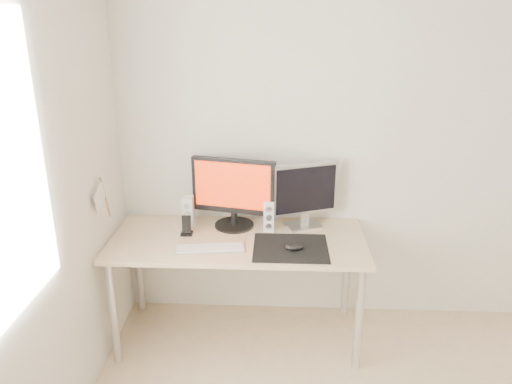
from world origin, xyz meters
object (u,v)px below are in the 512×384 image
object	(u,v)px
speaker_left	(188,212)
main_monitor	(233,191)
mouse	(294,247)
speaker_right	(269,215)
second_monitor	(305,192)
keyboard	(210,248)
phone_dock	(187,229)
desk	(238,249)

from	to	relation	value
speaker_left	main_monitor	bearing A→B (deg)	2.26
mouse	speaker_right	world-z (taller)	speaker_right
second_monitor	keyboard	size ratio (longest dim) A/B	1.01
mouse	phone_dock	bearing A→B (deg)	164.35
speaker_right	phone_dock	distance (m)	0.53
second_monitor	phone_dock	distance (m)	0.79
mouse	second_monitor	size ratio (longest dim) A/B	0.26
desk	phone_dock	bearing A→B (deg)	173.55
mouse	keyboard	size ratio (longest dim) A/B	0.26
mouse	speaker_right	bearing A→B (deg)	119.05
mouse	speaker_left	world-z (taller)	speaker_left
desk	second_monitor	xyz separation A→B (m)	(0.42, 0.20, 0.32)
desk	speaker_left	world-z (taller)	speaker_left
desk	speaker_left	distance (m)	0.42
speaker_right	keyboard	world-z (taller)	speaker_right
desk	keyboard	size ratio (longest dim) A/B	3.70
mouse	keyboard	bearing A→B (deg)	-178.47
mouse	keyboard	distance (m)	0.50
speaker_left	phone_dock	xyz separation A→B (m)	(0.01, -0.13, -0.07)
speaker_right	main_monitor	bearing A→B (deg)	169.18
second_monitor	phone_dock	size ratio (longest dim) A/B	3.33
desk	main_monitor	distance (m)	0.38
second_monitor	phone_dock	world-z (taller)	second_monitor
speaker_right	second_monitor	bearing A→B (deg)	16.82
phone_dock	speaker_right	bearing A→B (deg)	10.27
mouse	desk	world-z (taller)	mouse
keyboard	second_monitor	bearing A→B (deg)	32.57
desk	speaker_left	xyz separation A→B (m)	(-0.34, 0.16, 0.18)
mouse	keyboard	xyz separation A→B (m)	(-0.50, -0.01, -0.02)
mouse	speaker_right	size ratio (longest dim) A/B	0.53
desk	second_monitor	bearing A→B (deg)	25.55
desk	main_monitor	xyz separation A→B (m)	(-0.04, 0.18, 0.33)
main_monitor	second_monitor	bearing A→B (deg)	3.13
phone_dock	main_monitor	bearing A→B (deg)	25.56
second_monitor	main_monitor	bearing A→B (deg)	-176.87
speaker_left	mouse	bearing A→B (deg)	-24.76
speaker_left	speaker_right	bearing A→B (deg)	-3.50
main_monitor	keyboard	xyz separation A→B (m)	(-0.11, -0.34, -0.25)
phone_dock	keyboard	bearing A→B (deg)	-49.31
mouse	desk	xyz separation A→B (m)	(-0.35, 0.15, -0.10)
speaker_right	desk	bearing A→B (deg)	-145.44
keyboard	main_monitor	bearing A→B (deg)	71.50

